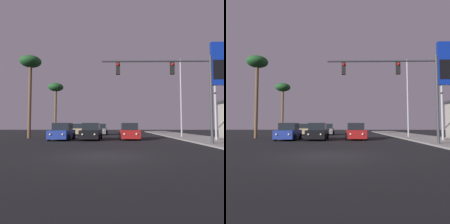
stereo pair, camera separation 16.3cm
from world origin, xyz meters
TOP-DOWN VIEW (x-y plane):
  - ground_plane at (0.00, 0.00)m, footprint 120.00×120.00m
  - sidewalk_right at (9.50, 10.00)m, footprint 5.00×60.00m
  - car_red at (1.99, 11.89)m, footprint 2.04×4.34m
  - car_grey at (-1.67, 22.98)m, footprint 2.04×4.31m
  - car_tan at (-4.98, 22.42)m, footprint 2.04×4.34m
  - car_blue at (-4.66, 11.10)m, footprint 2.04×4.32m
  - car_black at (-1.82, 11.28)m, footprint 2.04×4.32m
  - traffic_light_mast at (5.25, 5.57)m, footprint 8.16×0.36m
  - street_lamp at (8.08, 14.80)m, footprint 1.74×0.24m
  - gas_station_sign at (10.41, 9.47)m, footprint 2.00×0.42m
  - palm_tree_mid at (-8.94, 24.00)m, footprint 2.40×2.40m
  - palm_tree_near at (-9.12, 14.00)m, footprint 2.40×2.40m

SIDE VIEW (x-z plane):
  - ground_plane at x=0.00m, z-range 0.00..0.00m
  - sidewalk_right at x=9.50m, z-range 0.00..0.12m
  - car_red at x=1.99m, z-range -0.08..1.60m
  - car_grey at x=-1.67m, z-range -0.08..1.60m
  - car_tan at x=-4.98m, z-range -0.08..1.60m
  - car_blue at x=-4.66m, z-range -0.08..1.60m
  - car_black at x=-1.82m, z-range -0.08..1.60m
  - traffic_light_mast at x=5.25m, z-range 1.52..8.02m
  - street_lamp at x=8.08m, z-range 0.62..9.62m
  - gas_station_sign at x=10.41m, z-range 2.12..11.12m
  - palm_tree_mid at x=-8.94m, z-range 3.01..11.21m
  - palm_tree_near at x=-9.12m, z-range 3.48..12.89m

